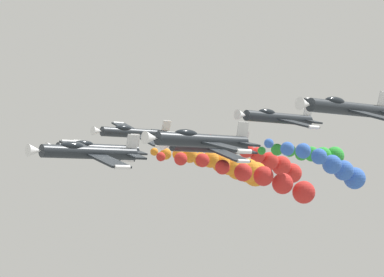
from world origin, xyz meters
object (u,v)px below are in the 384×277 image
at_px(airplane_right_inner, 97,149).
at_px(airplane_left_outer, 208,147).
at_px(airplane_trailing, 134,133).
at_px(airplane_lead, 88,152).
at_px(airplane_left_inner, 201,140).
at_px(airplane_right_outer, 347,108).
at_px(airplane_high_slot, 278,118).

relative_size(airplane_right_inner, airplane_left_outer, 1.00).
bearing_deg(airplane_left_outer, airplane_trailing, -8.02).
relative_size(airplane_lead, airplane_left_inner, 1.00).
bearing_deg(airplane_lead, airplane_trailing, -43.40).
height_order(airplane_lead, airplane_right_outer, airplane_right_outer).
distance_m(airplane_lead, airplane_trailing, 23.49).
bearing_deg(airplane_left_inner, airplane_right_outer, -126.76).
distance_m(airplane_left_inner, airplane_trailing, 27.18).
relative_size(airplane_left_inner, airplane_right_inner, 1.00).
height_order(airplane_trailing, airplane_high_slot, airplane_high_slot).
bearing_deg(airplane_lead, airplane_right_outer, -135.07).
bearing_deg(airplane_right_outer, airplane_right_inner, 20.66).
bearing_deg(airplane_left_outer, airplane_left_inner, 137.87).
xyz_separation_m(airplane_right_inner, airplane_right_outer, (-24.04, -9.06, 2.58)).
bearing_deg(airplane_right_outer, airplane_trailing, -1.34).
height_order(airplane_lead, airplane_right_inner, airplane_right_inner).
relative_size(airplane_right_inner, airplane_high_slot, 1.00).
bearing_deg(airplane_left_inner, airplane_high_slot, -64.03).
bearing_deg(airplane_trailing, airplane_lead, 136.60).
height_order(airplane_lead, airplane_trailing, airplane_trailing).
bearing_deg(airplane_lead, airplane_right_inner, -34.95).
relative_size(airplane_right_outer, airplane_high_slot, 1.00).
distance_m(airplane_right_outer, airplane_high_slot, 16.76).
xyz_separation_m(airplane_lead, airplane_left_inner, (-8.15, -5.71, 0.81)).
xyz_separation_m(airplane_left_inner, airplane_right_inner, (16.94, -0.44, 0.05)).
xyz_separation_m(airplane_lead, airplane_right_outer, (-15.25, -15.21, 3.45)).
relative_size(airplane_lead, airplane_trailing, 1.00).
xyz_separation_m(airplane_left_inner, airplane_high_slot, (8.07, -16.57, 3.46)).
bearing_deg(airplane_right_inner, airplane_right_outer, -159.34).
distance_m(airplane_lead, airplane_right_outer, 21.81).
height_order(airplane_left_inner, airplane_left_outer, airplane_left_outer).
relative_size(airplane_left_inner, airplane_trailing, 1.00).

